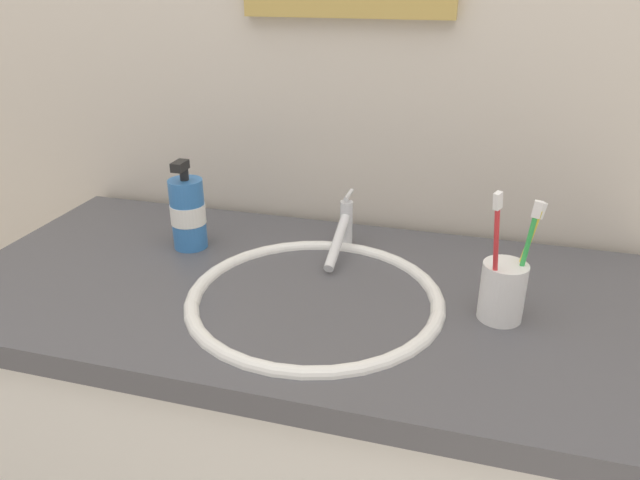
{
  "coord_description": "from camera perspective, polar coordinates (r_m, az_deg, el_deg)",
  "views": [
    {
      "loc": [
        0.26,
        -0.82,
        1.31
      ],
      "look_at": [
        0.03,
        -0.01,
        0.93
      ],
      "focal_mm": 33.04,
      "sensor_mm": 36.0,
      "label": 1
    }
  ],
  "objects": [
    {
      "name": "toothbrush_yellow",
      "position": [
        0.9,
        19.23,
        -1.07
      ],
      "size": [
        0.05,
        0.03,
        0.17
      ],
      "color": "yellow",
      "rests_on": "toothbrush_cup"
    },
    {
      "name": "toothbrush_green",
      "position": [
        0.89,
        19.28,
        -1.18
      ],
      "size": [
        0.03,
        0.01,
        0.18
      ],
      "color": "green",
      "rests_on": "toothbrush_cup"
    },
    {
      "name": "vanity_counter",
      "position": [
        1.24,
        -1.47,
        -21.6
      ],
      "size": [
        1.17,
        0.56,
        0.84
      ],
      "color": "silver",
      "rests_on": "ground"
    },
    {
      "name": "toothbrush_cup",
      "position": [
        0.91,
        17.25,
        -4.79
      ],
      "size": [
        0.07,
        0.07,
        0.09
      ],
      "primitive_type": "cylinder",
      "color": "white",
      "rests_on": "vanity_counter"
    },
    {
      "name": "faucet",
      "position": [
        1.08,
        2.2,
        0.98
      ],
      "size": [
        0.02,
        0.17,
        0.1
      ],
      "color": "silver",
      "rests_on": "sink_basin"
    },
    {
      "name": "sink_basin",
      "position": [
        0.96,
        -0.49,
        -7.38
      ],
      "size": [
        0.41,
        0.41,
        0.1
      ],
      "color": "white",
      "rests_on": "vanity_counter"
    },
    {
      "name": "toothbrush_red",
      "position": [
        0.85,
        16.67,
        -1.01
      ],
      "size": [
        0.03,
        0.04,
        0.21
      ],
      "color": "red",
      "rests_on": "toothbrush_cup"
    },
    {
      "name": "soap_dispenser",
      "position": [
        1.11,
        -12.67,
        2.59
      ],
      "size": [
        0.06,
        0.06,
        0.17
      ],
      "color": "#3372BF",
      "rests_on": "vanity_counter"
    },
    {
      "name": "tiled_wall_back",
      "position": [
        1.17,
        2.92,
        18.99
      ],
      "size": [
        2.37,
        0.04,
        2.4
      ],
      "primitive_type": "cube",
      "color": "beige",
      "rests_on": "ground"
    }
  ]
}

